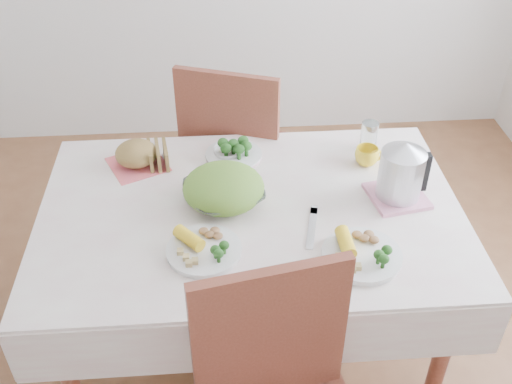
{
  "coord_description": "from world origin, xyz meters",
  "views": [
    {
      "loc": [
        -0.11,
        -1.65,
        2.1
      ],
      "look_at": [
        0.02,
        0.02,
        0.82
      ],
      "focal_mm": 42.0,
      "sensor_mm": 36.0,
      "label": 1
    }
  ],
  "objects": [
    {
      "name": "dining_table",
      "position": [
        0.0,
        0.0,
        0.38
      ],
      "size": [
        1.4,
        0.9,
        0.75
      ],
      "primitive_type": "cube",
      "color": "brown",
      "rests_on": "floor"
    },
    {
      "name": "yellow_mug",
      "position": [
        0.47,
        0.25,
        0.8
      ],
      "size": [
        0.11,
        0.11,
        0.07
      ],
      "primitive_type": "imported",
      "rotation": [
        0.0,
        0.0,
        0.14
      ],
      "color": "yellow",
      "rests_on": "tablecloth"
    },
    {
      "name": "napkin",
      "position": [
        -0.42,
        0.31,
        0.76
      ],
      "size": [
        0.27,
        0.27,
        0.0
      ],
      "primitive_type": "cube",
      "rotation": [
        0.0,
        0.0,
        0.43
      ],
      "color": "#EC5F65",
      "rests_on": "tablecloth"
    },
    {
      "name": "bread_loaf",
      "position": [
        -0.42,
        0.31,
        0.82
      ],
      "size": [
        0.19,
        0.19,
        0.1
      ],
      "primitive_type": "ellipsoid",
      "rotation": [
        0.0,
        0.0,
        -0.21
      ],
      "color": "brown",
      "rests_on": "napkin"
    },
    {
      "name": "pink_tray",
      "position": [
        0.53,
        0.02,
        0.77
      ],
      "size": [
        0.23,
        0.23,
        0.02
      ],
      "primitive_type": "cube",
      "rotation": [
        0.0,
        0.0,
        0.18
      ],
      "color": "pink",
      "rests_on": "tablecloth"
    },
    {
      "name": "broccoli_plate",
      "position": [
        -0.05,
        0.33,
        0.77
      ],
      "size": [
        0.27,
        0.27,
        0.02
      ],
      "primitive_type": "cylinder",
      "rotation": [
        0.0,
        0.0,
        -0.24
      ],
      "color": "beige",
      "rests_on": "tablecloth"
    },
    {
      "name": "tablecloth",
      "position": [
        0.0,
        0.0,
        0.76
      ],
      "size": [
        1.5,
        1.0,
        0.01
      ],
      "primitive_type": "cube",
      "color": "silver",
      "rests_on": "dining_table"
    },
    {
      "name": "knife",
      "position": [
        0.09,
        -0.34,
        0.76
      ],
      "size": [
        0.19,
        0.06,
        0.0
      ],
      "primitive_type": "cube",
      "rotation": [
        0.0,
        0.0,
        1.75
      ],
      "color": "silver",
      "rests_on": "tablecloth"
    },
    {
      "name": "dinner_plate_right",
      "position": [
        0.34,
        -0.28,
        0.77
      ],
      "size": [
        0.33,
        0.33,
        0.02
      ],
      "primitive_type": "cylinder",
      "rotation": [
        0.0,
        0.0,
        -0.31
      ],
      "color": "white",
      "rests_on": "tablecloth"
    },
    {
      "name": "salad_bowl",
      "position": [
        -0.09,
        0.04,
        0.8
      ],
      "size": [
        0.35,
        0.35,
        0.07
      ],
      "primitive_type": "imported",
      "rotation": [
        0.0,
        0.0,
        0.34
      ],
      "color": "white",
      "rests_on": "tablecloth"
    },
    {
      "name": "fruit_bowl",
      "position": [
        -0.07,
        0.34,
        0.78
      ],
      "size": [
        0.15,
        0.15,
        0.04
      ],
      "primitive_type": "imported",
      "rotation": [
        0.0,
        0.0,
        -0.4
      ],
      "color": "white",
      "rests_on": "tablecloth"
    },
    {
      "name": "chair_far",
      "position": [
        0.01,
        0.73,
        0.46
      ],
      "size": [
        0.6,
        0.6,
        1.03
      ],
      "primitive_type": "cube",
      "rotation": [
        0.0,
        0.0,
        2.8
      ],
      "color": "brown",
      "rests_on": "floor"
    },
    {
      "name": "electric_kettle",
      "position": [
        0.53,
        0.02,
        0.88
      ],
      "size": [
        0.17,
        0.17,
        0.22
      ],
      "primitive_type": "cylinder",
      "rotation": [
        0.0,
        0.0,
        0.1
      ],
      "color": "#B2B5BA",
      "rests_on": "pink_tray"
    },
    {
      "name": "glass_tumbler",
      "position": [
        0.5,
        0.34,
        0.83
      ],
      "size": [
        0.08,
        0.08,
        0.13
      ],
      "primitive_type": "cylinder",
      "rotation": [
        0.0,
        0.0,
        -0.14
      ],
      "color": "white",
      "rests_on": "tablecloth"
    },
    {
      "name": "fork_right",
      "position": [
        0.2,
        -0.12,
        0.76
      ],
      "size": [
        0.07,
        0.22,
        0.0
      ],
      "primitive_type": "cube",
      "rotation": [
        0.0,
        0.0,
        -0.23
      ],
      "color": "silver",
      "rests_on": "tablecloth"
    },
    {
      "name": "dinner_plate_left",
      "position": [
        -0.17,
        -0.22,
        0.77
      ],
      "size": [
        0.32,
        0.32,
        0.02
      ],
      "primitive_type": "cylinder",
      "rotation": [
        0.0,
        0.0,
        0.37
      ],
      "color": "white",
      "rests_on": "tablecloth"
    },
    {
      "name": "floor",
      "position": [
        0.0,
        0.0,
        0.0
      ],
      "size": [
        3.6,
        3.6,
        0.0
      ],
      "primitive_type": "plane",
      "color": "brown",
      "rests_on": "ground"
    }
  ]
}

